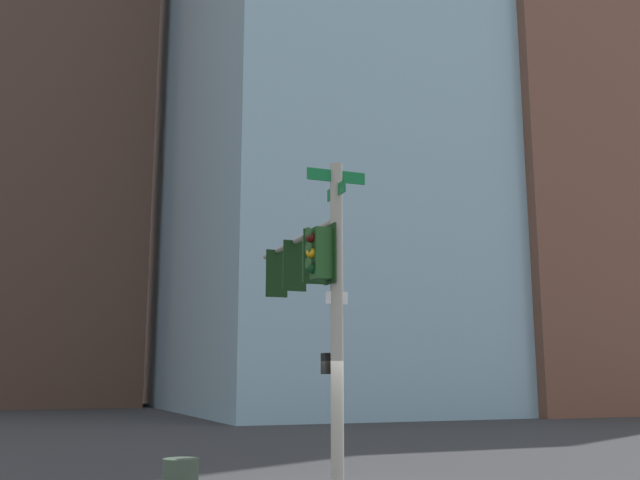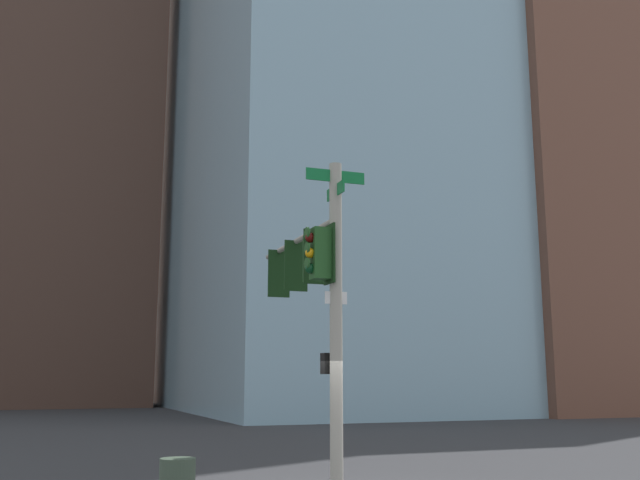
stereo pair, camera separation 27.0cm
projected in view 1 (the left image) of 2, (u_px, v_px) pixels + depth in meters
The scene contains 4 objects.
signal_pole_assembly at pixel (311, 282), 15.25m from camera, with size 5.28×1.25×6.38m.
building_brick_nearside at pixel (527, 137), 55.48m from camera, with size 21.43×16.48×40.54m, color brown.
building_brick_midblock at pixel (492, 142), 55.36m from camera, with size 16.97×18.54×39.72m, color brown.
building_brick_farside at pixel (22, 109), 61.77m from camera, with size 16.84×19.79×49.30m, color #4C3328.
Camera 1 is at (-13.03, 5.90, 2.19)m, focal length 40.79 mm.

